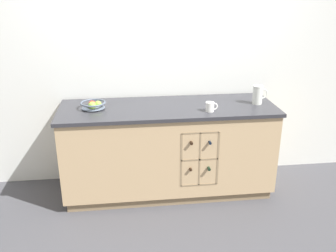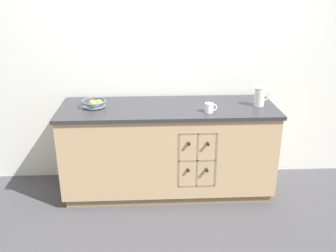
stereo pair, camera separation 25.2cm
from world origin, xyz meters
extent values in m
plane|color=#424247|center=(0.00, 0.00, 0.00)|extent=(14.00, 14.00, 0.00)
cube|color=silver|center=(0.00, 0.41, 1.27)|extent=(4.50, 0.06, 2.55)
cube|color=#8B7354|center=(0.00, 0.00, 0.04)|extent=(2.04, 0.62, 0.09)
cube|color=tan|center=(0.00, 0.00, 0.50)|extent=(2.10, 0.68, 0.81)
cube|color=#2D2D33|center=(0.00, 0.00, 0.92)|extent=(2.14, 0.72, 0.03)
cube|color=#8B7354|center=(0.26, -0.24, 0.51)|extent=(0.35, 0.01, 0.55)
cube|color=#8B7354|center=(0.08, -0.29, 0.51)|extent=(0.02, 0.10, 0.55)
cube|color=#8B7354|center=(0.44, -0.29, 0.51)|extent=(0.02, 0.10, 0.55)
cube|color=#8B7354|center=(0.26, -0.29, 0.23)|extent=(0.35, 0.10, 0.02)
cube|color=#8B7354|center=(0.26, -0.29, 0.51)|extent=(0.35, 0.10, 0.02)
cube|color=#8B7354|center=(0.26, -0.29, 0.78)|extent=(0.35, 0.10, 0.02)
cube|color=#8B7354|center=(0.26, -0.29, 0.51)|extent=(0.02, 0.10, 0.55)
cylinder|color=black|center=(0.17, -0.19, 0.41)|extent=(0.07, 0.19, 0.07)
cylinder|color=black|center=(0.17, -0.33, 0.41)|extent=(0.03, 0.08, 0.03)
cylinder|color=black|center=(0.35, -0.20, 0.41)|extent=(0.08, 0.19, 0.08)
cylinder|color=black|center=(0.35, -0.34, 0.41)|extent=(0.03, 0.08, 0.03)
cylinder|color=black|center=(0.17, -0.20, 0.69)|extent=(0.08, 0.18, 0.08)
cylinder|color=black|center=(0.17, -0.34, 0.69)|extent=(0.03, 0.08, 0.03)
cylinder|color=black|center=(0.35, -0.19, 0.69)|extent=(0.07, 0.21, 0.07)
cylinder|color=black|center=(0.35, -0.34, 0.69)|extent=(0.03, 0.09, 0.03)
cylinder|color=#4C5666|center=(-0.73, 0.02, 0.94)|extent=(0.11, 0.11, 0.01)
cone|color=#4C5666|center=(-0.73, 0.02, 0.98)|extent=(0.22, 0.22, 0.06)
torus|color=#4C5666|center=(-0.73, 0.02, 1.00)|extent=(0.24, 0.24, 0.02)
sphere|color=red|center=(-0.74, 0.03, 0.98)|extent=(0.07, 0.07, 0.07)
sphere|color=#7FA838|center=(-0.73, -0.03, 0.98)|extent=(0.08, 0.08, 0.08)
sphere|color=#7FA838|center=(-0.68, 0.02, 0.98)|extent=(0.07, 0.07, 0.07)
cylinder|color=silver|center=(0.90, -0.02, 1.03)|extent=(0.10, 0.10, 0.19)
torus|color=silver|center=(0.90, -0.02, 1.12)|extent=(0.10, 0.10, 0.01)
torus|color=silver|center=(0.95, -0.02, 1.04)|extent=(0.11, 0.01, 0.11)
cylinder|color=white|center=(0.38, -0.19, 0.98)|extent=(0.08, 0.08, 0.09)
torus|color=white|center=(0.42, -0.19, 0.98)|extent=(0.07, 0.01, 0.07)
camera|label=1|loc=(-0.43, -3.48, 2.10)|focal=40.00mm
camera|label=2|loc=(-0.18, -3.50, 2.10)|focal=40.00mm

